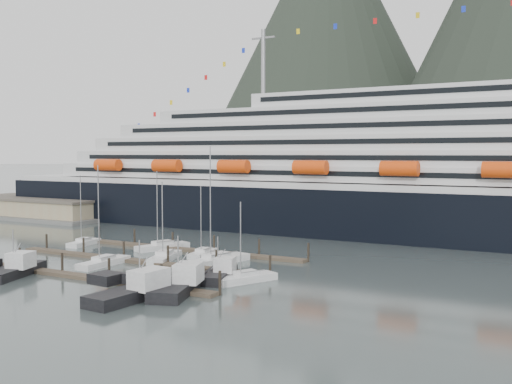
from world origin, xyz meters
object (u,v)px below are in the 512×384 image
at_px(cruise_ship, 435,179).
at_px(sailboat_e, 162,247).
at_px(trawler_c, 139,290).
at_px(sailboat_f, 203,254).
at_px(sailboat_c, 165,258).
at_px(trawler_e, 217,273).
at_px(trawler_b, 13,270).
at_px(sailboat_h, 246,279).
at_px(warehouse, 39,209).
at_px(sailboat_a, 84,243).
at_px(sailboat_d, 216,261).
at_px(sailboat_b, 104,263).
at_px(trawler_d, 177,285).

height_order(cruise_ship, sailboat_e, cruise_ship).
bearing_deg(trawler_c, sailboat_f, 22.97).
height_order(sailboat_c, trawler_e, sailboat_c).
bearing_deg(cruise_ship, trawler_b, -121.87).
relative_size(sailboat_h, trawler_c, 0.75).
distance_m(cruise_ship, sailboat_h, 58.27).
height_order(warehouse, sailboat_f, sailboat_f).
xyz_separation_m(warehouse, sailboat_c, (70.30, -35.25, -1.82)).
bearing_deg(sailboat_a, sailboat_d, -108.16).
height_order(sailboat_d, trawler_c, sailboat_d).
distance_m(trawler_c, trawler_e, 13.45).
height_order(sailboat_a, trawler_e, sailboat_a).
bearing_deg(sailboat_c, sailboat_d, -99.67).
bearing_deg(sailboat_c, sailboat_f, -45.58).
height_order(sailboat_b, sailboat_c, sailboat_b).
distance_m(warehouse, trawler_c, 100.59).
xyz_separation_m(cruise_ship, trawler_c, (-18.90, -69.57, -11.09)).
relative_size(warehouse, sailboat_d, 2.43).
relative_size(sailboat_c, sailboat_d, 0.70).
distance_m(cruise_ship, sailboat_b, 68.52).
bearing_deg(trawler_b, sailboat_e, -25.42).
height_order(sailboat_f, trawler_b, sailboat_f).
bearing_deg(sailboat_d, sailboat_a, 96.61).
distance_m(sailboat_c, sailboat_f, 7.08).
distance_m(sailboat_b, trawler_d, 22.43).
relative_size(sailboat_b, sailboat_d, 0.84).
relative_size(warehouse, trawler_e, 4.34).
bearing_deg(sailboat_d, sailboat_c, 113.03).
relative_size(cruise_ship, sailboat_h, 18.57).
distance_m(trawler_d, trawler_e, 8.82).
bearing_deg(cruise_ship, trawler_c, -105.20).
height_order(sailboat_h, trawler_b, sailboat_h).
bearing_deg(cruise_ship, sailboat_a, -142.03).
bearing_deg(sailboat_h, sailboat_c, 93.43).
bearing_deg(trawler_d, sailboat_d, -0.78).
bearing_deg(sailboat_f, sailboat_b, 139.33).
distance_m(sailboat_a, sailboat_e, 16.32).
relative_size(sailboat_e, trawler_b, 1.24).
distance_m(sailboat_d, trawler_e, 11.71).
bearing_deg(sailboat_h, warehouse, 89.13).
height_order(sailboat_d, sailboat_h, sailboat_d).
relative_size(cruise_ship, sailboat_c, 15.81).
bearing_deg(sailboat_e, trawler_c, -125.47).
distance_m(warehouse, sailboat_b, 78.14).
height_order(cruise_ship, trawler_d, cruise_ship).
relative_size(warehouse, sailboat_c, 3.46).
distance_m(sailboat_c, trawler_e, 17.47).
bearing_deg(sailboat_c, sailboat_a, 57.74).
bearing_deg(sailboat_h, sailboat_a, 97.90).
bearing_deg(trawler_d, sailboat_e, 21.77).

